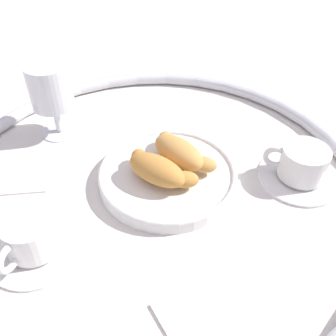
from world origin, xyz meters
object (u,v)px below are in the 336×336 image
at_px(pastry_plate, 168,176).
at_px(folded_napkin, 17,171).
at_px(croissant_large, 158,170).
at_px(croissant_small, 180,152).
at_px(coffee_cup_near, 32,238).
at_px(sugar_packet, 172,315).
at_px(coffee_cup_far, 302,166).
at_px(juice_glass_left, 50,89).

height_order(pastry_plate, folded_napkin, pastry_plate).
bearing_deg(pastry_plate, folded_napkin, -125.74).
bearing_deg(croissant_large, pastry_plate, 109.87).
height_order(pastry_plate, croissant_large, croissant_large).
bearing_deg(pastry_plate, croissant_small, 109.69).
height_order(croissant_small, coffee_cup_near, croissant_small).
xyz_separation_m(croissant_large, coffee_cup_near, (0.02, -0.21, -0.02)).
relative_size(pastry_plate, croissant_large, 1.82).
bearing_deg(sugar_packet, folded_napkin, -164.32).
bearing_deg(pastry_plate, coffee_cup_far, 61.49).
relative_size(croissant_small, coffee_cup_far, 0.98).
bearing_deg(croissant_large, juice_glass_left, -159.77).
relative_size(croissant_large, coffee_cup_near, 0.92).
bearing_deg(coffee_cup_near, pastry_plate, 95.96).
distance_m(croissant_large, folded_napkin, 0.25).
bearing_deg(sugar_packet, croissant_large, 155.48).
bearing_deg(juice_glass_left, coffee_cup_near, -25.82).
distance_m(pastry_plate, croissant_small, 0.04).
distance_m(pastry_plate, coffee_cup_near, 0.23).
height_order(coffee_cup_near, sugar_packet, coffee_cup_near).
distance_m(croissant_small, coffee_cup_near, 0.26).
relative_size(pastry_plate, juice_glass_left, 1.62).
height_order(coffee_cup_near, folded_napkin, coffee_cup_near).
xyz_separation_m(juice_glass_left, sugar_packet, (0.43, -0.01, -0.09)).
height_order(coffee_cup_far, sugar_packet, coffee_cup_far).
relative_size(pastry_plate, coffee_cup_near, 1.67).
xyz_separation_m(croissant_small, coffee_cup_near, (0.03, -0.26, -0.02)).
bearing_deg(pastry_plate, juice_glass_left, -154.16).
bearing_deg(croissant_small, sugar_packet, -33.97).
relative_size(coffee_cup_near, juice_glass_left, 0.97).
bearing_deg(pastry_plate, croissant_large, -70.13).
bearing_deg(folded_napkin, croissant_small, 59.48).
bearing_deg(juice_glass_left, croissant_small, 32.73).
xyz_separation_m(coffee_cup_far, juice_glass_left, (-0.33, -0.30, 0.07)).
height_order(pastry_plate, sugar_packet, pastry_plate).
bearing_deg(pastry_plate, coffee_cup_near, -84.04).
bearing_deg(folded_napkin, sugar_packet, 14.85).
bearing_deg(juice_glass_left, sugar_packet, -0.97).
distance_m(croissant_small, sugar_packet, 0.26).
bearing_deg(coffee_cup_far, croissant_large, -114.07).
height_order(sugar_packet, folded_napkin, sugar_packet).
height_order(pastry_plate, juice_glass_left, juice_glass_left).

